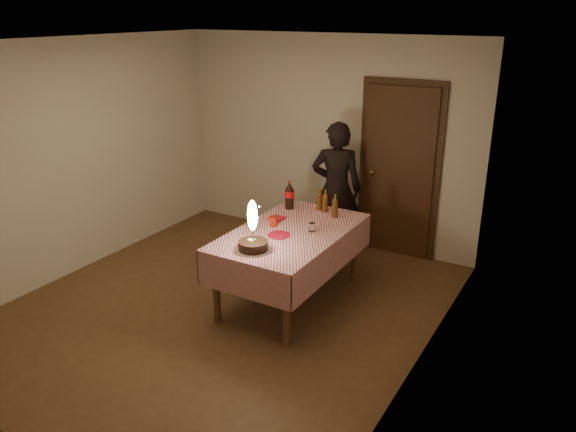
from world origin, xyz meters
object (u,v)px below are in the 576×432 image
object	(u,v)px
amber_bottle_right	(335,207)
red_cup	(273,221)
red_plate	(279,235)
amber_bottle_left	(320,200)
dining_table	(290,240)
amber_bottle_mid	(325,201)
birthday_cake	(253,238)
photographer	(336,189)
clear_cup	(312,227)
cola_bottle	(289,195)

from	to	relation	value
amber_bottle_right	red_cup	bearing A→B (deg)	-127.86
red_plate	amber_bottle_left	size ratio (longest dim) A/B	0.86
dining_table	amber_bottle_right	world-z (taller)	amber_bottle_right
amber_bottle_left	amber_bottle_mid	size ratio (longest dim) A/B	1.00
birthday_cake	photographer	world-z (taller)	photographer
red_plate	clear_cup	size ratio (longest dim) A/B	2.44
red_plate	amber_bottle_left	xyz separation A→B (m)	(0.00, 0.87, 0.11)
red_cup	photographer	distance (m)	1.32
dining_table	cola_bottle	bearing A→B (deg)	121.12
birthday_cake	cola_bottle	distance (m)	1.19
amber_bottle_right	amber_bottle_mid	world-z (taller)	same
birthday_cake	red_plate	xyz separation A→B (m)	(0.02, 0.42, -0.12)
red_cup	dining_table	bearing A→B (deg)	-7.45
red_plate	amber_bottle_mid	distance (m)	0.85
red_cup	amber_bottle_left	world-z (taller)	amber_bottle_left
red_plate	clear_cup	bearing A→B (deg)	47.96
cola_bottle	amber_bottle_right	xyz separation A→B (m)	(0.55, 0.01, -0.03)
dining_table	cola_bottle	world-z (taller)	cola_bottle
red_cup	amber_bottle_mid	distance (m)	0.70
cola_bottle	amber_bottle_left	world-z (taller)	cola_bottle
clear_cup	amber_bottle_mid	xyz separation A→B (m)	(-0.15, 0.58, 0.07)
dining_table	amber_bottle_right	size ratio (longest dim) A/B	6.75
red_cup	amber_bottle_mid	size ratio (longest dim) A/B	0.39
red_plate	amber_bottle_right	distance (m)	0.79
amber_bottle_mid	photographer	size ratio (longest dim) A/B	0.15
dining_table	red_cup	world-z (taller)	red_cup
red_plate	amber_bottle_mid	xyz separation A→B (m)	(0.08, 0.84, 0.11)
red_cup	clear_cup	size ratio (longest dim) A/B	1.11
dining_table	amber_bottle_left	bearing A→B (deg)	93.27
dining_table	photographer	distance (m)	1.36
amber_bottle_mid	red_cup	bearing A→B (deg)	-112.18
red_plate	amber_bottle_mid	bearing A→B (deg)	84.28
birthday_cake	amber_bottle_right	world-z (taller)	birthday_cake
amber_bottle_mid	amber_bottle_right	bearing A→B (deg)	-30.64
dining_table	amber_bottle_left	size ratio (longest dim) A/B	6.75
red_plate	cola_bottle	bearing A→B (deg)	112.67
dining_table	photographer	world-z (taller)	photographer
amber_bottle_mid	red_plate	bearing A→B (deg)	-95.72
cola_bottle	amber_bottle_mid	xyz separation A→B (m)	(0.39, 0.11, -0.03)
dining_table	photographer	bearing A→B (deg)	96.00
red_cup	photographer	bearing A→B (deg)	86.51
cola_bottle	amber_bottle_right	world-z (taller)	cola_bottle
birthday_cake	amber_bottle_mid	bearing A→B (deg)	85.26
dining_table	amber_bottle_mid	xyz separation A→B (m)	(0.04, 0.68, 0.22)
dining_table	red_cup	size ratio (longest dim) A/B	17.20
amber_bottle_right	red_plate	bearing A→B (deg)	-108.55
amber_bottle_mid	photographer	distance (m)	0.69
dining_table	clear_cup	bearing A→B (deg)	27.24
red_plate	amber_bottle_left	world-z (taller)	amber_bottle_left
amber_bottle_left	amber_bottle_right	xyz separation A→B (m)	(0.25, -0.13, 0.00)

